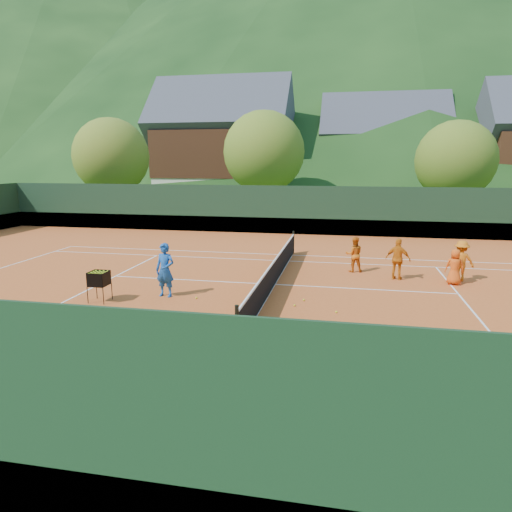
% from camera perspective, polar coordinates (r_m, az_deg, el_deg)
% --- Properties ---
extents(ground, '(400.00, 400.00, 0.00)m').
position_cam_1_polar(ground, '(16.95, 2.34, -3.64)').
color(ground, '#2E5219').
rests_on(ground, ground).
extents(clay_court, '(40.00, 24.00, 0.02)m').
position_cam_1_polar(clay_court, '(16.95, 2.35, -3.61)').
color(clay_court, '#BA4F1E').
rests_on(clay_court, ground).
extents(mountain_far, '(280.00, 280.00, 110.00)m').
position_cam_1_polar(mountain_far, '(183.40, 14.71, 27.43)').
color(mountain_far, black).
rests_on(mountain_far, ground).
extents(mountain_far_left, '(260.00, 260.00, 100.00)m').
position_cam_1_polar(mountain_far_left, '(195.51, -19.29, 24.65)').
color(mountain_far_left, '#183613').
rests_on(mountain_far_left, ground).
extents(coach, '(0.71, 0.52, 1.82)m').
position_cam_1_polar(coach, '(15.55, -11.30, -1.74)').
color(coach, '#174D9B').
rests_on(coach, clay_court).
extents(student_a, '(0.80, 0.67, 1.46)m').
position_cam_1_polar(student_a, '(19.14, 12.17, 0.21)').
color(student_a, '#D46112').
rests_on(student_a, clay_court).
extents(student_b, '(1.02, 0.69, 1.60)m').
position_cam_1_polar(student_b, '(18.28, 17.32, -0.38)').
color(student_b, orange).
rests_on(student_b, clay_court).
extents(student_c, '(0.71, 0.52, 1.34)m').
position_cam_1_polar(student_c, '(18.30, 23.58, -1.25)').
color(student_c, '#E85514').
rests_on(student_c, clay_court).
extents(student_d, '(1.05, 0.66, 1.55)m').
position_cam_1_polar(student_d, '(18.92, 24.24, -0.57)').
color(student_d, orange).
rests_on(student_d, clay_court).
extents(tennis_ball_1, '(0.07, 0.07, 0.07)m').
position_cam_1_polar(tennis_ball_1, '(15.32, -7.45, -5.21)').
color(tennis_ball_1, yellow).
rests_on(tennis_ball_1, clay_court).
extents(tennis_ball_2, '(0.07, 0.07, 0.07)m').
position_cam_1_polar(tennis_ball_2, '(9.72, 11.98, -15.77)').
color(tennis_ball_2, yellow).
rests_on(tennis_ball_2, clay_court).
extents(tennis_ball_4, '(0.07, 0.07, 0.07)m').
position_cam_1_polar(tennis_ball_4, '(12.79, -15.97, -9.07)').
color(tennis_ball_4, yellow).
rests_on(tennis_ball_4, clay_court).
extents(tennis_ball_5, '(0.07, 0.07, 0.07)m').
position_cam_1_polar(tennis_ball_5, '(11.27, -7.90, -11.61)').
color(tennis_ball_5, yellow).
rests_on(tennis_ball_5, clay_court).
extents(tennis_ball_6, '(0.07, 0.07, 0.07)m').
position_cam_1_polar(tennis_ball_6, '(10.35, 15.68, -14.18)').
color(tennis_ball_6, yellow).
rests_on(tennis_ball_6, clay_court).
extents(tennis_ball_7, '(0.07, 0.07, 0.07)m').
position_cam_1_polar(tennis_ball_7, '(14.49, 4.83, -6.15)').
color(tennis_ball_7, yellow).
rests_on(tennis_ball_7, clay_court).
extents(tennis_ball_8, '(0.07, 0.07, 0.07)m').
position_cam_1_polar(tennis_ball_8, '(12.75, 8.20, -8.78)').
color(tennis_ball_8, yellow).
rests_on(tennis_ball_8, clay_court).
extents(tennis_ball_9, '(0.07, 0.07, 0.07)m').
position_cam_1_polar(tennis_ball_9, '(13.19, -0.94, -7.94)').
color(tennis_ball_9, yellow).
rests_on(tennis_ball_9, clay_court).
extents(tennis_ball_10, '(0.07, 0.07, 0.07)m').
position_cam_1_polar(tennis_ball_10, '(11.61, -6.62, -10.86)').
color(tennis_ball_10, yellow).
rests_on(tennis_ball_10, clay_court).
extents(tennis_ball_11, '(0.07, 0.07, 0.07)m').
position_cam_1_polar(tennis_ball_11, '(11.60, 7.41, -10.90)').
color(tennis_ball_11, yellow).
rests_on(tennis_ball_11, clay_court).
extents(tennis_ball_12, '(0.07, 0.07, 0.07)m').
position_cam_1_polar(tennis_ball_12, '(14.03, 10.01, -6.90)').
color(tennis_ball_12, yellow).
rests_on(tennis_ball_12, clay_court).
extents(tennis_ball_13, '(0.07, 0.07, 0.07)m').
position_cam_1_polar(tennis_ball_13, '(15.05, 6.00, -5.48)').
color(tennis_ball_13, yellow).
rests_on(tennis_ball_13, clay_court).
extents(tennis_ball_15, '(0.07, 0.07, 0.07)m').
position_cam_1_polar(tennis_ball_15, '(13.32, -21.30, -8.58)').
color(tennis_ball_15, yellow).
rests_on(tennis_ball_15, clay_court).
extents(tennis_ball_16, '(0.07, 0.07, 0.07)m').
position_cam_1_polar(tennis_ball_16, '(12.05, 2.64, -9.91)').
color(tennis_ball_16, yellow).
rests_on(tennis_ball_16, clay_court).
extents(tennis_ball_17, '(0.07, 0.07, 0.07)m').
position_cam_1_polar(tennis_ball_17, '(12.23, -25.80, -10.81)').
color(tennis_ball_17, yellow).
rests_on(tennis_ball_17, clay_court).
extents(tennis_ball_18, '(0.07, 0.07, 0.07)m').
position_cam_1_polar(tennis_ball_18, '(10.38, 3.60, -13.65)').
color(tennis_ball_18, yellow).
rests_on(tennis_ball_18, clay_court).
extents(tennis_ball_19, '(0.07, 0.07, 0.07)m').
position_cam_1_polar(tennis_ball_19, '(10.30, -12.34, -14.13)').
color(tennis_ball_19, yellow).
rests_on(tennis_ball_19, clay_court).
extents(tennis_ball_20, '(0.07, 0.07, 0.07)m').
position_cam_1_polar(tennis_ball_20, '(12.13, 7.87, -9.86)').
color(tennis_ball_20, yellow).
rests_on(tennis_ball_20, clay_court).
extents(court_lines, '(23.83, 11.03, 0.00)m').
position_cam_1_polar(court_lines, '(16.94, 2.35, -3.56)').
color(court_lines, white).
rests_on(court_lines, clay_court).
extents(tennis_net, '(0.10, 12.07, 1.10)m').
position_cam_1_polar(tennis_net, '(16.82, 2.36, -1.93)').
color(tennis_net, black).
rests_on(tennis_net, clay_court).
extents(perimeter_fence, '(40.40, 24.24, 3.00)m').
position_cam_1_polar(perimeter_fence, '(16.66, 2.38, 0.57)').
color(perimeter_fence, black).
rests_on(perimeter_fence, clay_court).
extents(ball_hopper, '(0.57, 0.57, 1.00)m').
position_cam_1_polar(ball_hopper, '(15.58, -19.04, -2.76)').
color(ball_hopper, black).
rests_on(ball_hopper, clay_court).
extents(chalet_left, '(13.80, 9.93, 12.92)m').
position_cam_1_polar(chalet_left, '(47.82, -4.11, 13.14)').
color(chalet_left, beige).
rests_on(chalet_left, ground).
extents(chalet_mid, '(12.65, 8.82, 11.45)m').
position_cam_1_polar(chalet_mid, '(50.28, 15.48, 11.94)').
color(chalet_mid, beige).
rests_on(chalet_mid, ground).
extents(tree_a, '(6.00, 6.00, 7.88)m').
position_cam_1_polar(tree_a, '(38.83, -17.68, 11.79)').
color(tree_a, '#3E2A18').
rests_on(tree_a, ground).
extents(tree_b, '(6.40, 6.40, 8.40)m').
position_cam_1_polar(tree_b, '(36.73, 0.99, 12.87)').
color(tree_b, '#3F2819').
rests_on(tree_b, ground).
extents(tree_c, '(5.60, 5.60, 7.35)m').
position_cam_1_polar(tree_c, '(35.95, 23.66, 10.89)').
color(tree_c, '#3E2919').
rests_on(tree_c, ground).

